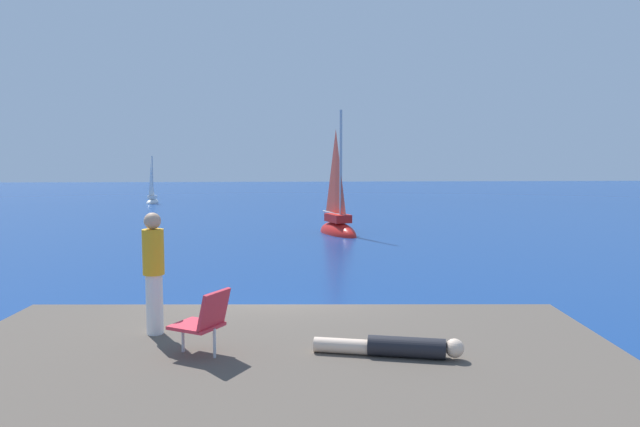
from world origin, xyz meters
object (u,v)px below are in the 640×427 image
person_standing (154,270)px  person_sunbather (395,347)px  sailboat_near (338,227)px  beach_chair (204,319)px  sailboat_far (152,200)px

person_standing → person_sunbather: bearing=130.4°
sailboat_near → person_sunbather: sailboat_near is taller
person_sunbather → person_standing: size_ratio=1.07×
sailboat_near → beach_chair: sailboat_near is taller
person_standing → beach_chair: (0.77, -0.94, -0.42)m
person_standing → sailboat_far: bearing=-107.1°
person_standing → beach_chair: size_ratio=2.03×
sailboat_near → beach_chair: 19.96m
person_sunbather → person_standing: person_standing is taller
sailboat_far → beach_chair: (8.98, -39.63, 1.31)m
person_sunbather → beach_chair: 2.27m
sailboat_far → person_standing: bearing=-163.4°
person_sunbather → sailboat_far: bearing=-59.7°
person_standing → beach_chair: person_standing is taller
person_sunbather → person_standing: 3.30m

